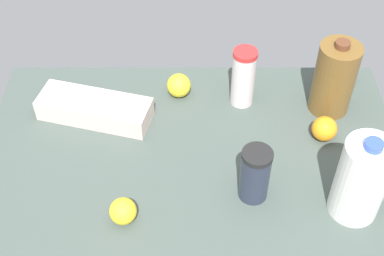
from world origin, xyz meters
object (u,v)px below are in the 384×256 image
tumbler_cup (243,77)px  shaker_bottle (255,174)px  lemon_beside_bowl (123,211)px  lemon_by_jug (179,85)px  chocolate_milk_jug (334,78)px  egg_carton (95,109)px  lime_far_back (348,73)px  orange_near_front (324,129)px  milk_jug (362,179)px

tumbler_cup → shaker_bottle: bearing=-89.0°
tumbler_cup → lemon_beside_bowl: bearing=-126.5°
lemon_beside_bowl → lemon_by_jug: lemon_by_jug is taller
lemon_beside_bowl → lemon_by_jug: (13.22, 47.48, 0.28)cm
shaker_bottle → chocolate_milk_jug: size_ratio=0.66×
lemon_beside_bowl → shaker_bottle: bearing=13.5°
egg_carton → chocolate_milk_jug: bearing=18.2°
egg_carton → lemon_beside_bowl: lemon_beside_bowl is taller
shaker_bottle → chocolate_milk_jug: 42.63cm
lime_far_back → tumbler_cup: bearing=-164.2°
shaker_bottle → lemon_beside_bowl: 34.75cm
orange_near_front → lemon_by_jug: 46.38cm
tumbler_cup → lemon_by_jug: 20.74cm
lemon_beside_bowl → orange_near_front: orange_near_front is taller
shaker_bottle → orange_near_front: size_ratio=2.24×
lemon_by_jug → milk_jug: bearing=-43.9°
shaker_bottle → lime_far_back: size_ratio=2.78×
shaker_bottle → lemon_by_jug: (-20.25, 39.44, -4.46)cm
chocolate_milk_jug → orange_near_front: chocolate_milk_jug is taller
lemon_beside_bowl → lime_far_back: lemon_beside_bowl is taller
lemon_by_jug → shaker_bottle: bearing=-62.8°
shaker_bottle → lemon_by_jug: shaker_bottle is taller
shaker_bottle → milk_jug: bearing=-10.1°
milk_jug → lime_far_back: bearing=80.2°
shaker_bottle → chocolate_milk_jug: (25.91, 33.68, 3.37)cm
orange_near_front → lime_far_back: bearing=64.8°
tumbler_cup → egg_carton: bearing=-171.1°
shaker_bottle → lemon_beside_bowl: (-33.48, -8.04, -4.74)cm
tumbler_cup → lime_far_back: tumbler_cup is taller
orange_near_front → egg_carton: bearing=172.7°
chocolate_milk_jug → egg_carton: (-71.26, -4.34, -8.30)cm
egg_carton → lemon_by_jug: size_ratio=4.46×
orange_near_front → lemon_by_jug: (-42.41, 18.77, 0.13)cm
lemon_beside_bowl → orange_near_front: size_ratio=0.96×
milk_jug → orange_near_front: (-3.29, 25.19, -8.14)cm
chocolate_milk_jug → milk_jug: milk_jug is taller
egg_carton → orange_near_front: 68.07cm
egg_carton → lime_far_back: 81.33cm
milk_jug → lemon_by_jug: bearing=136.1°
milk_jug → lemon_beside_bowl: (-58.93, -3.52, -8.29)cm
lime_far_back → milk_jug: bearing=-99.8°
chocolate_milk_jug → lemon_beside_bowl: (-59.39, -41.72, -8.12)cm
egg_carton → milk_jug: bearing=-10.8°
shaker_bottle → lemon_beside_bowl: shaker_bottle is taller
tumbler_cup → lemon_beside_bowl: tumbler_cup is taller
lemon_by_jug → lime_far_back: bearing=7.1°
shaker_bottle → lime_far_back: (34.20, 46.22, -5.29)cm
egg_carton → orange_near_front: (67.51, -8.67, 0.33)cm
orange_near_front → lemon_by_jug: bearing=156.1°
shaker_bottle → milk_jug: size_ratio=0.65×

